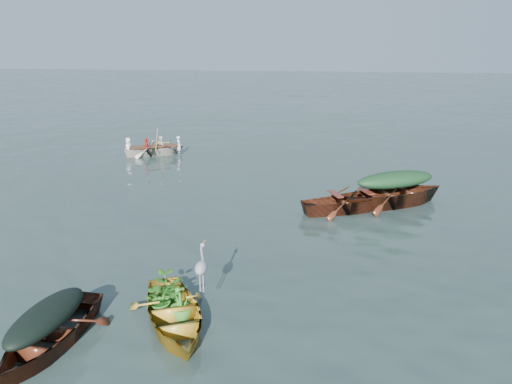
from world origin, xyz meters
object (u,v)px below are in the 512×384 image
dark_covered_boat (50,347)px  rowed_boat (155,155)px  open_wooden_boat (350,211)px  heron (201,276)px  green_tarp_boat (393,205)px  yellow_dinghy (174,326)px

dark_covered_boat → rowed_boat: 14.61m
open_wooden_boat → heron: bearing=130.9°
green_tarp_boat → open_wooden_boat: bearing=90.0°
yellow_dinghy → dark_covered_boat: 2.12m
dark_covered_boat → open_wooden_boat: size_ratio=0.83×
yellow_dinghy → rowed_boat: yellow_dinghy is taller
yellow_dinghy → heron: heron is taller
rowed_boat → heron: 14.20m
open_wooden_boat → heron: 7.30m
green_tarp_boat → heron: size_ratio=5.29×
yellow_dinghy → green_tarp_boat: size_ratio=0.68×
dark_covered_boat → open_wooden_boat: 9.47m
green_tarp_boat → heron: 8.58m
yellow_dinghy → dark_covered_boat: size_ratio=0.94×
yellow_dinghy → green_tarp_boat: (4.86, 7.61, 0.00)m
heron → green_tarp_boat: bearing=32.4°
dark_covered_boat → green_tarp_boat: size_ratio=0.73×
dark_covered_boat → heron: (2.39, 1.19, 0.91)m
open_wooden_boat → heron: heron is taller
yellow_dinghy → rowed_boat: bearing=83.5°
dark_covered_boat → rowed_boat: bearing=107.3°
open_wooden_boat → dark_covered_boat: bearing=120.7°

